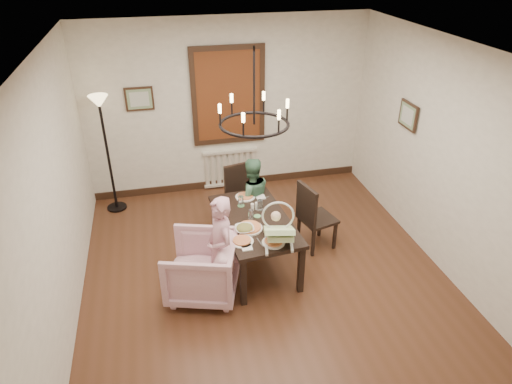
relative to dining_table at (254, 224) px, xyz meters
name	(u,v)px	position (x,y,z in m)	size (l,w,h in m)	color
room_shell	(259,165)	(0.08, 0.08, 0.79)	(4.51, 5.00, 2.81)	#4D2B1A
dining_table	(254,224)	(0.00, 0.00, 0.00)	(0.97, 1.56, 0.70)	black
chair_far	(243,198)	(0.05, 0.91, -0.14)	(0.42, 0.42, 0.95)	black
chair_right	(318,215)	(0.93, 0.20, -0.12)	(0.44, 0.44, 0.99)	black
armchair	(202,267)	(-0.73, -0.40, -0.24)	(0.80, 0.82, 0.75)	beige
elderly_woman	(221,256)	(-0.50, -0.45, -0.07)	(0.39, 0.26, 1.08)	#CA8E9F
seated_man	(251,204)	(0.11, 0.69, -0.12)	(0.48, 0.37, 0.99)	#467556
baby_bouncer	(279,229)	(0.16, -0.54, 0.26)	(0.39, 0.54, 0.35)	#C9E8A0
salad_bowl	(245,229)	(-0.17, -0.24, 0.12)	(0.28, 0.28, 0.07)	white
pizza_platter	(250,228)	(-0.11, -0.21, 0.10)	(0.32, 0.32, 0.04)	tan
drinking_glass	(251,215)	(-0.04, 0.00, 0.15)	(0.06, 0.06, 0.13)	silver
window_blinds	(228,96)	(0.08, 2.17, 0.99)	(1.00, 0.03, 1.40)	#622413
radiator	(230,167)	(0.08, 2.19, -0.26)	(0.92, 0.12, 0.62)	silver
picture_back	(139,99)	(-1.27, 2.18, 1.04)	(0.42, 0.03, 0.36)	black
picture_right	(408,115)	(2.29, 0.61, 1.04)	(0.42, 0.03, 0.36)	black
floor_lamp	(108,157)	(-1.82, 1.86, 0.29)	(0.30, 0.30, 1.80)	black
chandelier	(254,124)	(0.00, 0.00, 1.34)	(0.80, 0.80, 0.04)	black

